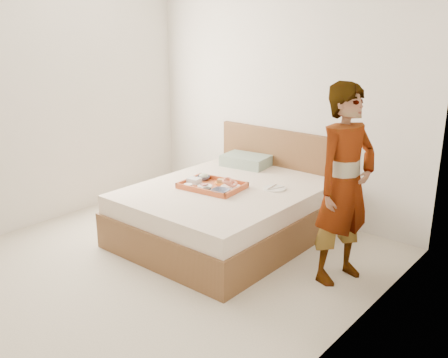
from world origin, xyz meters
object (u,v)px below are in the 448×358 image
bed (227,212)px  dinner_plate (275,188)px  tray (212,185)px  person (345,185)px

bed → dinner_plate: bearing=33.3°
tray → dinner_plate: bearing=30.2°
bed → person: (1.27, -0.03, 0.57)m
tray → dinner_plate: (0.49, 0.37, -0.02)m
dinner_plate → tray: bearing=-143.2°
bed → person: bearing=-1.6°
dinner_plate → person: bearing=-18.6°
bed → dinner_plate: size_ratio=9.14×
bed → tray: bearing=-131.7°
bed → person: 1.40m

